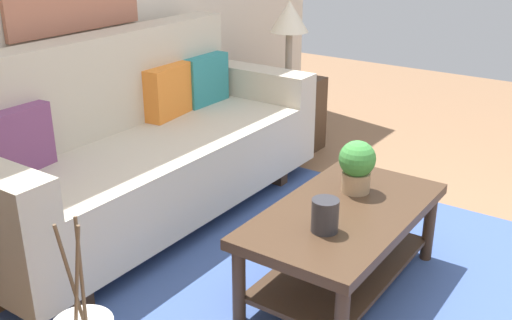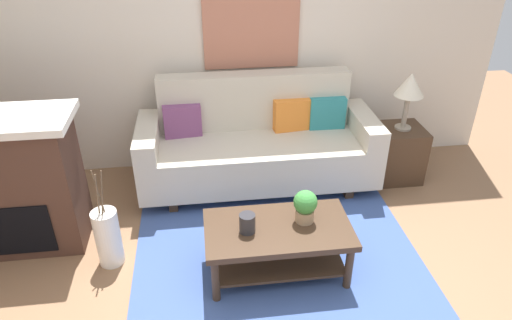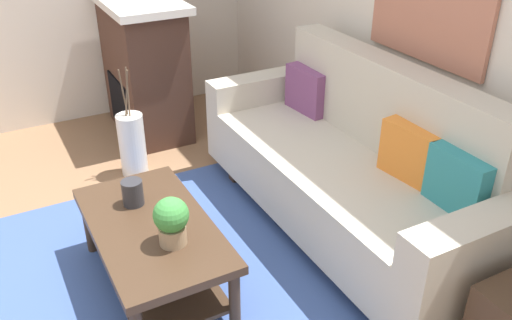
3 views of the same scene
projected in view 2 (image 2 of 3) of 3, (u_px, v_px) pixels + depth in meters
ground_plane at (289, 305)px, 3.35m from camera, size 9.15×9.15×0.00m
wall_back at (252, 37)px, 4.56m from camera, size 5.15×0.10×2.70m
area_rug at (278, 258)px, 3.78m from camera, size 2.30×2.08×0.01m
couch at (258, 145)px, 4.56m from camera, size 2.29×0.84×1.08m
throw_pillow_plum at (182, 121)px, 4.47m from camera, size 0.37×0.16×0.32m
throw_pillow_orange at (292, 115)px, 4.59m from camera, size 0.37×0.16×0.32m
throw_pillow_teal at (327, 113)px, 4.63m from camera, size 0.36×0.12×0.32m
coffee_table at (278, 239)px, 3.50m from camera, size 1.10×0.60×0.43m
tabletop_vase at (247, 223)px, 3.37m from camera, size 0.12×0.12×0.15m
potted_plant_tabletop at (305, 205)px, 3.44m from camera, size 0.18×0.18×0.26m
side_table at (398, 153)px, 4.73m from camera, size 0.44×0.44×0.56m
table_lamp at (410, 87)px, 4.38m from camera, size 0.28×0.28×0.57m
fireplace at (19, 183)px, 3.68m from camera, size 1.02×0.58×1.16m
floor_vase at (108, 238)px, 3.63m from camera, size 0.20×0.20×0.49m
floor_vase_branch_a at (102, 193)px, 3.42m from camera, size 0.05×0.05×0.36m
floor_vase_branch_b at (98, 192)px, 3.43m from camera, size 0.05×0.03×0.36m
floor_vase_branch_c at (97, 194)px, 3.40m from camera, size 0.04×0.05×0.36m
framed_painting at (251, 21)px, 4.42m from camera, size 0.93×0.03×0.91m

